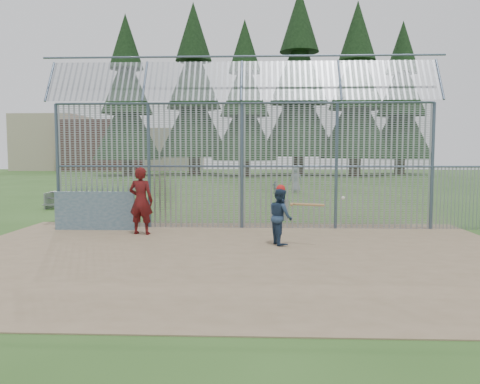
{
  "coord_description": "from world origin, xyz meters",
  "views": [
    {
      "loc": [
        0.54,
        -11.44,
        2.4
      ],
      "look_at": [
        0.0,
        2.0,
        1.3
      ],
      "focal_mm": 35.0,
      "sensor_mm": 36.0,
      "label": 1
    }
  ],
  "objects_px": {
    "dugout_wall": "(95,211)",
    "trash_can": "(282,209)",
    "onlooker": "(141,201)",
    "bleacher": "(80,199)",
    "batter": "(281,216)"
  },
  "relations": [
    {
      "from": "dugout_wall",
      "to": "bleacher",
      "type": "height_order",
      "value": "dugout_wall"
    },
    {
      "from": "trash_can",
      "to": "bleacher",
      "type": "xyz_separation_m",
      "value": [
        -8.68,
        3.17,
        0.03
      ]
    },
    {
      "from": "onlooker",
      "to": "trash_can",
      "type": "distance_m",
      "value": 5.49
    },
    {
      "from": "onlooker",
      "to": "dugout_wall",
      "type": "bearing_deg",
      "value": -15.45
    },
    {
      "from": "dugout_wall",
      "to": "batter",
      "type": "distance_m",
      "value": 6.1
    },
    {
      "from": "dugout_wall",
      "to": "trash_can",
      "type": "height_order",
      "value": "dugout_wall"
    },
    {
      "from": "dugout_wall",
      "to": "bleacher",
      "type": "xyz_separation_m",
      "value": [
        -2.69,
        5.76,
        -0.21
      ]
    },
    {
      "from": "batter",
      "to": "trash_can",
      "type": "relative_size",
      "value": 1.81
    },
    {
      "from": "onlooker",
      "to": "trash_can",
      "type": "height_order",
      "value": "onlooker"
    },
    {
      "from": "batter",
      "to": "onlooker",
      "type": "height_order",
      "value": "onlooker"
    },
    {
      "from": "dugout_wall",
      "to": "trash_can",
      "type": "distance_m",
      "value": 6.53
    },
    {
      "from": "dugout_wall",
      "to": "bleacher",
      "type": "bearing_deg",
      "value": 115.02
    },
    {
      "from": "trash_can",
      "to": "bleacher",
      "type": "height_order",
      "value": "trash_can"
    },
    {
      "from": "batter",
      "to": "onlooker",
      "type": "distance_m",
      "value": 4.3
    },
    {
      "from": "batter",
      "to": "bleacher",
      "type": "height_order",
      "value": "batter"
    }
  ]
}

